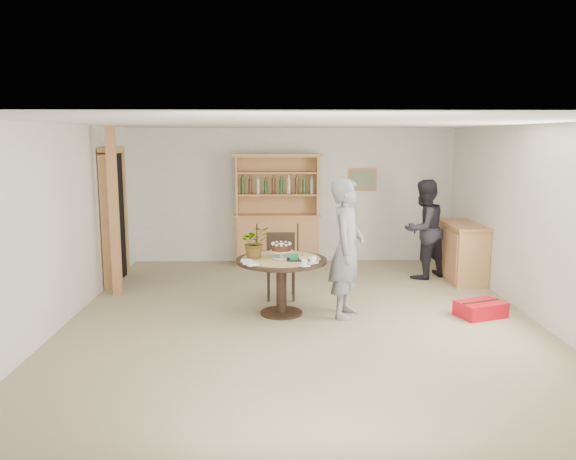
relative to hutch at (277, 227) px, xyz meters
The scene contains 17 objects.
ground 3.33m from the hutch, 84.71° to the right, with size 7.00×7.00×0.00m, color tan.
room_shell 3.41m from the hutch, 84.65° to the right, with size 6.04×7.04×2.52m.
doorway 2.94m from the hutch, 154.78° to the right, with size 0.13×1.10×2.18m.
pine_post 3.20m from the hutch, 139.62° to the right, with size 0.12×0.12×2.50m, color tan.
hutch is the anchor object (origin of this frame).
sideboard 3.29m from the hutch, 22.21° to the right, with size 0.54×1.26×0.94m.
dining_table 3.02m from the hutch, 89.22° to the right, with size 1.20×1.20×0.76m.
dining_chair 2.19m from the hutch, 88.92° to the right, with size 0.42×0.42×0.95m.
birthday_cake 2.97m from the hutch, 89.21° to the right, with size 0.30×0.30×0.20m.
flower_vase 2.99m from the hutch, 95.95° to the right, with size 0.38×0.33×0.42m, color #3F7233.
gift_tray 3.15m from the hutch, 85.35° to the right, with size 0.30×0.20×0.08m.
coffee_cup_a 3.33m from the hutch, 82.38° to the right, with size 0.15×0.15×0.09m.
coffee_cup_b 3.48m from the hutch, 84.71° to the right, with size 0.15×0.15×0.08m.
napkins 3.35m from the hutch, 96.32° to the right, with size 0.24×0.33×0.03m.
teen_boy 3.25m from the hutch, 74.04° to the right, with size 0.66×0.43×1.81m, color slate.
adult_person 2.67m from the hutch, 24.51° to the right, with size 0.80×0.62×1.65m, color black.
red_suitcase 4.19m from the hutch, 50.11° to the right, with size 0.70×0.59×0.21m.
Camera 1 is at (-0.34, -6.99, 2.34)m, focal length 35.00 mm.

